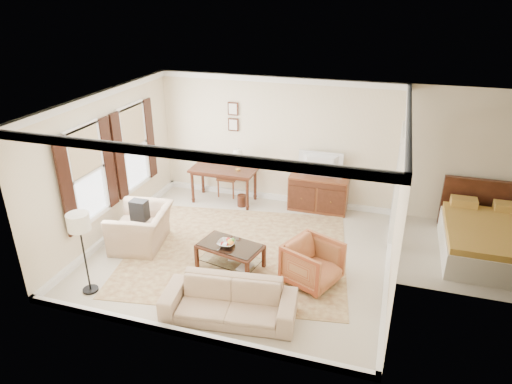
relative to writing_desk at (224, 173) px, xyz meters
The scene contains 21 objects.
room_shell 2.91m from the writing_desk, 61.05° to the right, with size 5.51×5.01×2.91m.
annex_bedroom 5.69m from the writing_desk, ahead, with size 3.00×2.70×2.90m.
window_front 3.26m from the writing_desk, 120.11° to the right, with size 0.12×1.56×1.80m, color #CCB284, non-canonical shape.
window_rear 2.11m from the writing_desk, 144.56° to the right, with size 0.12×1.56×1.80m, color #CCB284, non-canonical shape.
doorway 3.88m from the writing_desk, ahead, with size 0.10×1.12×2.25m, color white, non-canonical shape.
rug 2.44m from the writing_desk, 63.41° to the right, with size 4.11×3.52×0.01m, color brown.
writing_desk is the anchor object (origin of this frame).
desk_chair 0.40m from the writing_desk, 94.05° to the left, with size 0.45×0.45×1.05m, color brown, non-canonical shape.
desk_lamp 0.50m from the writing_desk, ahead, with size 0.32×0.32×0.50m, color silver, non-canonical shape.
framed_prints 1.31m from the writing_desk, 77.35° to the left, with size 0.25×0.04×0.68m, color #472114, non-canonical shape.
sideboard 2.22m from the writing_desk, ahead, with size 1.31×0.50×0.80m, color brown.
tv 2.27m from the writing_desk, ahead, with size 0.93×0.54×0.12m, color black.
coffee_table 2.84m from the writing_desk, 66.92° to the right, with size 1.23×0.87×0.47m.
fruit_bowl 2.85m from the writing_desk, 68.26° to the right, with size 0.42×0.42×0.10m, color silver.
book_a 2.79m from the writing_desk, 67.25° to the right, with size 0.28×0.04×0.38m, color brown.
book_b 3.10m from the writing_desk, 64.05° to the right, with size 0.28×0.03×0.38m, color brown.
striped_armchair 3.70m from the writing_desk, 45.20° to the right, with size 0.82×0.77×0.84m, color #963E20.
club_armchair 2.51m from the writing_desk, 109.00° to the right, with size 1.18×0.76×1.03m, color tan.
backpack 2.48m from the writing_desk, 109.50° to the right, with size 0.32×0.22×0.40m, color black.
sofa 4.20m from the writing_desk, 68.08° to the right, with size 2.02×0.59×0.79m, color tan.
floor_lamp 4.08m from the writing_desk, 102.71° to the right, with size 0.36×0.36×1.44m.
Camera 1 is at (2.50, -7.10, 4.66)m, focal length 32.00 mm.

